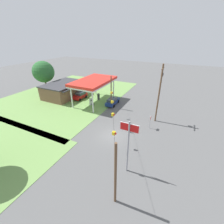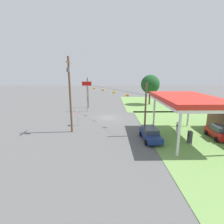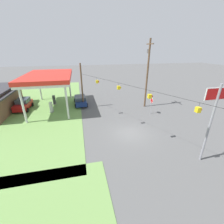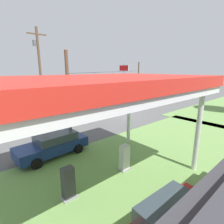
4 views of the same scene
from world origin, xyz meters
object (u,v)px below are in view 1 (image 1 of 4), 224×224
at_px(fuel_pump_far, 99,97).
at_px(tree_behind_station, 43,72).
at_px(gas_station_store, 64,90).
at_px(stop_sign_overhead, 129,138).
at_px(gas_station_canopy, 94,82).
at_px(utility_pole_main, 159,91).
at_px(car_at_pumps_rear, 80,95).
at_px(fuel_pump_near, 91,102).
at_px(stop_sign_roadside, 150,119).
at_px(car_at_pumps_front, 113,101).

height_order(fuel_pump_far, tree_behind_station, tree_behind_station).
height_order(gas_station_store, stop_sign_overhead, stop_sign_overhead).
distance_m(gas_station_canopy, stop_sign_overhead, 21.94).
bearing_deg(utility_pole_main, car_at_pumps_rear, 81.48).
xyz_separation_m(gas_station_store, fuel_pump_near, (-1.66, -9.43, -1.08)).
height_order(gas_station_canopy, tree_behind_station, tree_behind_station).
bearing_deg(fuel_pump_far, stop_sign_roadside, -117.15).
bearing_deg(gas_station_store, car_at_pumps_front, -86.81).
bearing_deg(car_at_pumps_rear, car_at_pumps_front, 94.51).
xyz_separation_m(utility_pole_main, tree_behind_station, (3.54, 32.36, -0.26)).
bearing_deg(gas_station_canopy, car_at_pumps_front, -82.45).
bearing_deg(car_at_pumps_rear, stop_sign_roadside, 75.11).
height_order(utility_pole_main, tree_behind_station, utility_pole_main).
height_order(fuel_pump_near, stop_sign_roadside, stop_sign_roadside).
xyz_separation_m(gas_station_canopy, car_at_pumps_rear, (0.29, 4.56, -4.17)).
bearing_deg(gas_station_store, gas_station_canopy, -88.95).
distance_m(car_at_pumps_front, stop_sign_roadside, 12.23).
bearing_deg(fuel_pump_far, car_at_pumps_front, -105.05).
xyz_separation_m(car_at_pumps_front, stop_sign_overhead, (-16.92, -10.09, 4.01)).
relative_size(fuel_pump_near, car_at_pumps_rear, 0.39).
bearing_deg(gas_station_store, stop_sign_roadside, -103.06).
distance_m(gas_station_canopy, stop_sign_roadside, 16.36).
bearing_deg(stop_sign_overhead, utility_pole_main, -2.73).
height_order(gas_station_store, tree_behind_station, tree_behind_station).
bearing_deg(stop_sign_roadside, fuel_pump_near, -104.96).
relative_size(fuel_pump_far, tree_behind_station, 0.19).
distance_m(car_at_pumps_rear, utility_pole_main, 20.71).
height_order(fuel_pump_near, utility_pole_main, utility_pole_main).
height_order(fuel_pump_near, tree_behind_station, tree_behind_station).
xyz_separation_m(stop_sign_roadside, tree_behind_station, (6.67, 31.98, 3.86)).
xyz_separation_m(fuel_pump_near, car_at_pumps_rear, (2.12, 4.56, 0.17)).
height_order(car_at_pumps_rear, stop_sign_roadside, stop_sign_roadside).
bearing_deg(utility_pole_main, fuel_pump_far, 73.54).
relative_size(gas_station_canopy, tree_behind_station, 1.33).
bearing_deg(fuel_pump_near, fuel_pump_far, 0.00).
xyz_separation_m(gas_station_store, stop_sign_roadside, (-5.65, -24.36, -0.03)).
relative_size(car_at_pumps_front, tree_behind_station, 0.57).
relative_size(stop_sign_roadside, tree_behind_station, 0.29).
height_order(car_at_pumps_front, tree_behind_station, tree_behind_station).
distance_m(fuel_pump_near, car_at_pumps_front, 5.18).
relative_size(stop_sign_roadside, utility_pole_main, 0.23).
distance_m(gas_station_canopy, tree_behind_station, 17.08).
distance_m(gas_station_store, stop_sign_overhead, 29.15).
distance_m(stop_sign_roadside, utility_pole_main, 5.19).
relative_size(car_at_pumps_front, stop_sign_roadside, 1.96).
distance_m(fuel_pump_far, car_at_pumps_front, 4.73).
xyz_separation_m(fuel_pump_near, stop_sign_roadside, (-3.99, -14.93, 1.05)).
bearing_deg(fuel_pump_near, gas_station_store, 80.01).
xyz_separation_m(car_at_pumps_rear, tree_behind_station, (0.56, 12.49, 4.75)).
xyz_separation_m(gas_station_store, fuel_pump_far, (2.01, -9.43, -1.08)).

